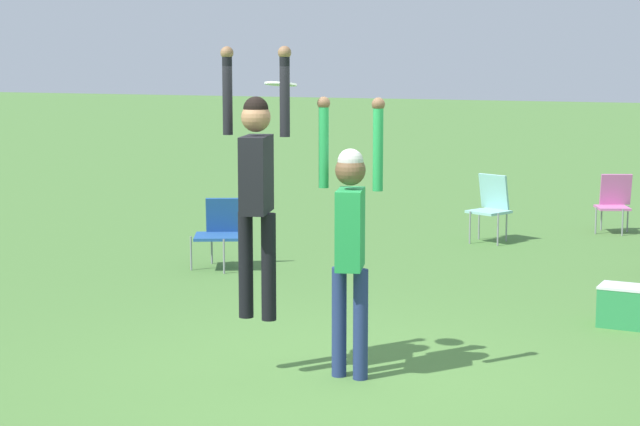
# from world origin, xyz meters

# --- Properties ---
(ground_plane) EXTENTS (120.00, 120.00, 0.00)m
(ground_plane) POSITION_xyz_m (0.00, 0.00, 0.00)
(ground_plane) COLOR #4C7A38
(person_jumping) EXTENTS (0.63, 0.51, 2.19)m
(person_jumping) POSITION_xyz_m (-0.56, -0.19, 1.63)
(person_jumping) COLOR black
(person_jumping) RESTS_ON ground_plane
(person_defending) EXTENTS (0.57, 0.46, 2.26)m
(person_defending) POSITION_xyz_m (0.16, 0.05, 1.21)
(person_defending) COLOR navy
(person_defending) RESTS_ON ground_plane
(frisbee) EXTENTS (0.26, 0.26, 0.05)m
(frisbee) POSITION_xyz_m (-0.44, 0.02, 2.36)
(frisbee) COLOR white
(camping_chair_2) EXTENTS (0.62, 0.67, 0.95)m
(camping_chair_2) POSITION_xyz_m (-0.84, 6.92, 0.55)
(camping_chair_2) COLOR gray
(camping_chair_2) RESTS_ON ground_plane
(camping_chair_4) EXTENTS (0.75, 0.82, 0.85)m
(camping_chair_4) POSITION_xyz_m (-3.23, 3.59, 0.49)
(camping_chair_4) COLOR gray
(camping_chair_4) RESTS_ON ground_plane
(camping_chair_5) EXTENTS (0.60, 0.66, 0.87)m
(camping_chair_5) POSITION_xyz_m (0.55, 8.55, 0.49)
(camping_chair_5) COLOR gray
(camping_chair_5) RESTS_ON ground_plane
(cooler_box) EXTENTS (0.50, 0.36, 0.40)m
(cooler_box) POSITION_xyz_m (1.83, 2.77, 0.20)
(cooler_box) COLOR #2D8C4C
(cooler_box) RESTS_ON ground_plane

